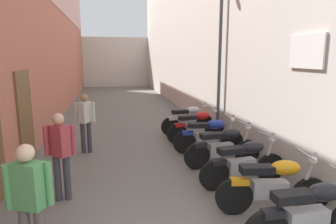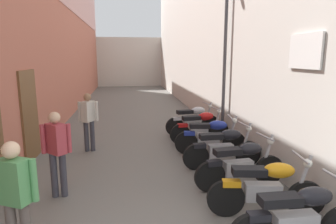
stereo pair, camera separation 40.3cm
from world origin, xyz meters
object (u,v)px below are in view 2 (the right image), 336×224
(motorcycle_nearest, at_px, (300,217))
(pedestrian_mid_alley, at_px, (57,148))
(motorcycle_third, at_px, (241,163))
(motorcycle_second, at_px, (267,187))
(pedestrian_further_down, at_px, (88,118))
(street_lamp, at_px, (222,43))
(motorcycle_fifth, at_px, (211,136))
(pedestrian_by_doorway, at_px, (15,195))
(motorcycle_fourth, at_px, (223,147))
(motorcycle_sixth, at_px, (200,126))
(motorcycle_seventh, at_px, (193,119))

(motorcycle_nearest, xyz_separation_m, pedestrian_mid_alley, (-3.39, 2.06, 0.42))
(motorcycle_nearest, height_order, motorcycle_third, same)
(motorcycle_second, relative_size, pedestrian_further_down, 1.17)
(motorcycle_second, height_order, street_lamp, street_lamp)
(motorcycle_fifth, relative_size, pedestrian_by_doorway, 1.17)
(motorcycle_fourth, height_order, pedestrian_mid_alley, pedestrian_mid_alley)
(motorcycle_sixth, distance_m, street_lamp, 2.52)
(motorcycle_third, relative_size, motorcycle_fifth, 1.00)
(pedestrian_mid_alley, bearing_deg, motorcycle_nearest, -31.35)
(motorcycle_fifth, xyz_separation_m, motorcycle_sixth, (-0.00, 1.07, 0.00))
(pedestrian_mid_alley, bearing_deg, pedestrian_further_down, 84.73)
(motorcycle_nearest, bearing_deg, motorcycle_fourth, 90.00)
(motorcycle_third, distance_m, motorcycle_fourth, 1.05)
(motorcycle_nearest, bearing_deg, motorcycle_fifth, 90.00)
(motorcycle_nearest, xyz_separation_m, street_lamp, (0.70, 5.33, 2.40))
(motorcycle_fourth, relative_size, motorcycle_fifth, 1.01)
(motorcycle_second, xyz_separation_m, street_lamp, (0.70, 4.45, 2.40))
(pedestrian_by_doorway, bearing_deg, motorcycle_seventh, 58.55)
(motorcycle_seventh, relative_size, street_lamp, 0.37)
(motorcycle_seventh, bearing_deg, street_lamp, -40.60)
(motorcycle_third, distance_m, pedestrian_by_doorway, 3.84)
(motorcycle_second, height_order, pedestrian_by_doorway, pedestrian_by_doorway)
(motorcycle_fourth, height_order, pedestrian_by_doorway, pedestrian_by_doorway)
(motorcycle_second, bearing_deg, motorcycle_sixth, 90.00)
(motorcycle_nearest, height_order, motorcycle_seventh, same)
(motorcycle_third, distance_m, motorcycle_seventh, 4.02)
(motorcycle_fifth, bearing_deg, motorcycle_sixth, 90.00)
(motorcycle_nearest, xyz_separation_m, pedestrian_further_down, (-3.15, 4.65, 0.42))
(motorcycle_fifth, bearing_deg, pedestrian_by_doorway, -133.49)
(motorcycle_second, distance_m, pedestrian_by_doorway, 3.53)
(pedestrian_by_doorway, bearing_deg, pedestrian_further_down, 85.96)
(motorcycle_fifth, distance_m, pedestrian_mid_alley, 3.89)
(motorcycle_third, bearing_deg, motorcycle_fourth, 90.00)
(motorcycle_third, relative_size, street_lamp, 0.37)
(motorcycle_fifth, bearing_deg, pedestrian_further_down, 167.07)
(pedestrian_mid_alley, bearing_deg, motorcycle_sixth, 40.91)
(motorcycle_fourth, relative_size, motorcycle_seventh, 1.01)
(motorcycle_fifth, height_order, pedestrian_mid_alley, pedestrian_mid_alley)
(motorcycle_fourth, distance_m, motorcycle_sixth, 2.04)
(motorcycle_third, height_order, motorcycle_seventh, same)
(motorcycle_second, relative_size, motorcycle_third, 0.99)
(motorcycle_nearest, xyz_separation_m, motorcycle_second, (-0.00, 0.88, 0.00))
(motorcycle_fourth, height_order, motorcycle_fifth, same)
(motorcycle_fourth, height_order, motorcycle_sixth, same)
(motorcycle_third, distance_m, pedestrian_further_down, 4.19)
(motorcycle_sixth, distance_m, pedestrian_mid_alley, 4.50)
(motorcycle_nearest, height_order, pedestrian_by_doorway, pedestrian_by_doorway)
(motorcycle_sixth, xyz_separation_m, motorcycle_seventh, (-0.00, 0.94, 0.00))
(motorcycle_fifth, height_order, street_lamp, street_lamp)
(motorcycle_nearest, distance_m, motorcycle_fifth, 3.92)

